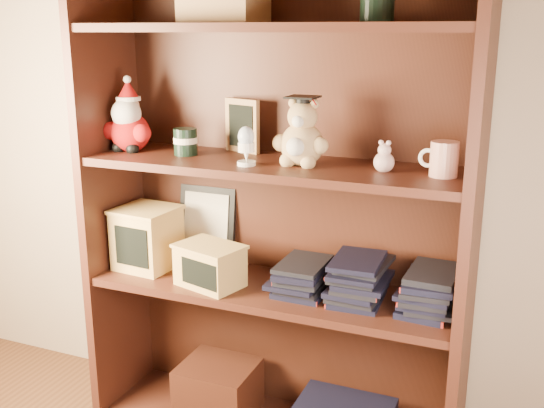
% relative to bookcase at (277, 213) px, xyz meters
% --- Properties ---
extents(bookcase, '(1.20, 0.35, 1.60)m').
position_rel_bookcase_xyz_m(bookcase, '(0.00, 0.00, 0.00)').
color(bookcase, '#3F1C12').
rests_on(bookcase, ground).
extents(shelf_lower, '(1.14, 0.33, 0.02)m').
position_rel_bookcase_xyz_m(shelf_lower, '(0.00, -0.05, -0.24)').
color(shelf_lower, '#3F1C12').
rests_on(shelf_lower, ground).
extents(shelf_upper, '(1.14, 0.33, 0.02)m').
position_rel_bookcase_xyz_m(shelf_upper, '(0.00, -0.05, 0.16)').
color(shelf_upper, '#3F1C12').
rests_on(shelf_upper, ground).
extents(santa_plush, '(0.18, 0.13, 0.25)m').
position_rel_bookcase_xyz_m(santa_plush, '(-0.50, -0.06, 0.26)').
color(santa_plush, '#A50F0F').
rests_on(santa_plush, shelf_upper).
extents(teachers_tin, '(0.08, 0.08, 0.08)m').
position_rel_bookcase_xyz_m(teachers_tin, '(-0.29, -0.05, 0.21)').
color(teachers_tin, black).
rests_on(teachers_tin, shelf_upper).
extents(chalkboard_plaque, '(0.13, 0.09, 0.17)m').
position_rel_bookcase_xyz_m(chalkboard_plaque, '(-0.15, 0.06, 0.25)').
color(chalkboard_plaque, '#9E7547').
rests_on(chalkboard_plaque, shelf_upper).
extents(egg_cup, '(0.05, 0.05, 0.11)m').
position_rel_bookcase_xyz_m(egg_cup, '(-0.05, -0.13, 0.23)').
color(egg_cup, white).
rests_on(egg_cup, shelf_upper).
extents(grad_teddy_bear, '(0.17, 0.15, 0.21)m').
position_rel_bookcase_xyz_m(grad_teddy_bear, '(0.10, -0.06, 0.25)').
color(grad_teddy_bear, tan).
rests_on(grad_teddy_bear, shelf_upper).
extents(pink_figurine, '(0.06, 0.06, 0.09)m').
position_rel_bookcase_xyz_m(pink_figurine, '(0.34, -0.05, 0.21)').
color(pink_figurine, '#CDA49F').
rests_on(pink_figurine, shelf_upper).
extents(teacher_mug, '(0.11, 0.08, 0.09)m').
position_rel_bookcase_xyz_m(teacher_mug, '(0.50, -0.05, 0.22)').
color(teacher_mug, silver).
rests_on(teacher_mug, shelf_upper).
extents(certificate_frame, '(0.21, 0.05, 0.26)m').
position_rel_bookcase_xyz_m(certificate_frame, '(-0.30, 0.09, -0.10)').
color(certificate_frame, black).
rests_on(certificate_frame, shelf_lower).
extents(treats_box, '(0.21, 0.21, 0.21)m').
position_rel_bookcase_xyz_m(treats_box, '(-0.45, -0.05, -0.12)').
color(treats_box, '#DBAE5A').
rests_on(treats_box, shelf_lower).
extents(pencils_box, '(0.24, 0.20, 0.13)m').
position_rel_bookcase_xyz_m(pencils_box, '(-0.18, -0.12, -0.16)').
color(pencils_box, '#DBAE5A').
rests_on(pencils_box, shelf_lower).
extents(book_stack_left, '(0.14, 0.20, 0.10)m').
position_rel_bookcase_xyz_m(book_stack_left, '(0.10, -0.05, -0.18)').
color(book_stack_left, black).
rests_on(book_stack_left, shelf_lower).
extents(book_stack_mid, '(0.14, 0.20, 0.14)m').
position_rel_bookcase_xyz_m(book_stack_mid, '(0.29, -0.05, -0.16)').
color(book_stack_mid, black).
rests_on(book_stack_mid, shelf_lower).
extents(book_stack_right, '(0.14, 0.20, 0.13)m').
position_rel_bookcase_xyz_m(book_stack_right, '(0.49, -0.05, -0.16)').
color(book_stack_right, black).
rests_on(book_stack_right, shelf_lower).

